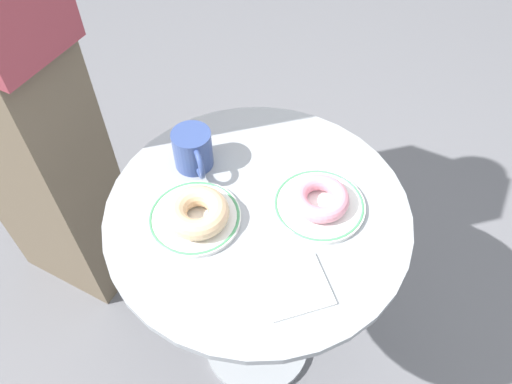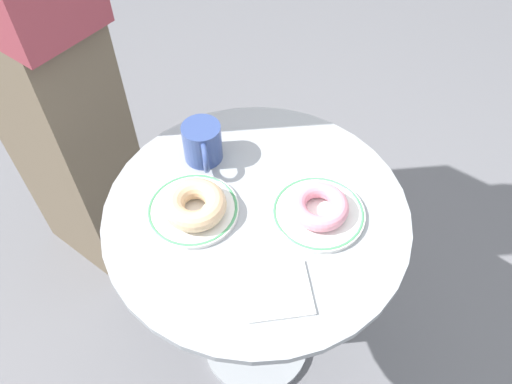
% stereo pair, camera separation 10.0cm
% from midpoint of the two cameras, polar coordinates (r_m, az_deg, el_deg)
% --- Properties ---
extents(ground_plane, '(7.00, 7.00, 0.02)m').
position_cam_midpoint_polar(ground_plane, '(1.64, -1.69, -17.27)').
color(ground_plane, slate).
extents(cafe_table, '(0.63, 0.63, 0.70)m').
position_cam_midpoint_polar(cafe_table, '(1.19, -2.24, -8.44)').
color(cafe_table, '#999EA3').
rests_on(cafe_table, ground).
extents(plate_left, '(0.19, 0.19, 0.01)m').
position_cam_midpoint_polar(plate_left, '(1.01, -9.89, -3.08)').
color(plate_left, white).
rests_on(plate_left, cafe_table).
extents(plate_right, '(0.19, 0.19, 0.01)m').
position_cam_midpoint_polar(plate_right, '(1.02, 4.50, -1.68)').
color(plate_right, white).
rests_on(plate_right, cafe_table).
extents(donut_glazed, '(0.18, 0.18, 0.04)m').
position_cam_midpoint_polar(donut_glazed, '(0.98, -9.66, -2.50)').
color(donut_glazed, '#E0B789').
rests_on(donut_glazed, plate_left).
extents(donut_pink_frosted, '(0.12, 0.12, 0.03)m').
position_cam_midpoint_polar(donut_pink_frosted, '(1.00, 4.57, -0.91)').
color(donut_pink_frosted, pink).
rests_on(donut_pink_frosted, plate_right).
extents(paper_napkin, '(0.15, 0.15, 0.01)m').
position_cam_midpoint_polar(paper_napkin, '(0.92, 1.31, -11.00)').
color(paper_napkin, white).
rests_on(paper_napkin, cafe_table).
extents(coffee_mug, '(0.08, 0.12, 0.09)m').
position_cam_midpoint_polar(coffee_mug, '(1.08, -9.89, 4.62)').
color(coffee_mug, '#334784').
rests_on(coffee_mug, cafe_table).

